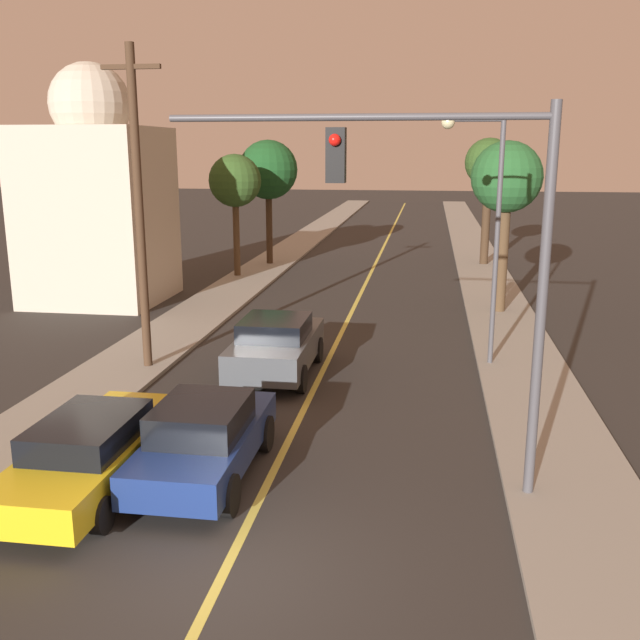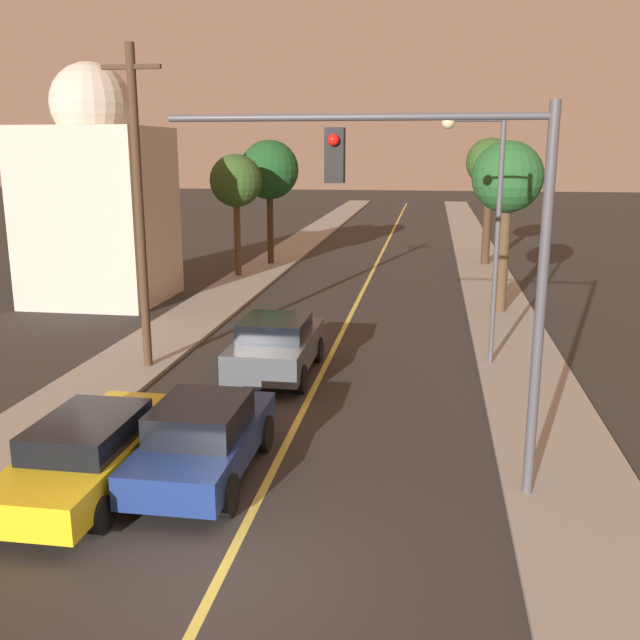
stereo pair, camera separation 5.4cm
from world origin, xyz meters
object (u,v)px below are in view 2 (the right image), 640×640
at_px(tree_left_far, 269,171).
at_px(car_outer_lane_front, 93,449).
at_px(tree_left_near, 236,182).
at_px(car_near_lane_second, 276,345).
at_px(tree_right_near, 507,180).
at_px(utility_pole_left, 139,206).
at_px(traffic_signal_mast, 452,230).
at_px(tree_right_far, 490,165).
at_px(domed_building_left, 98,200).
at_px(streetlamp_right, 484,207).
at_px(car_near_lane_front, 204,438).

bearing_deg(tree_left_far, car_outer_lane_front, -84.54).
bearing_deg(tree_left_near, car_near_lane_second, -70.93).
xyz_separation_m(tree_left_far, tree_right_near, (11.07, -9.95, -0.01)).
distance_m(car_near_lane_second, tree_left_near, 15.96).
height_order(car_near_lane_second, utility_pole_left, utility_pole_left).
xyz_separation_m(traffic_signal_mast, utility_pole_left, (-8.11, 6.24, -0.16)).
distance_m(tree_right_far, domed_building_left, 19.73).
height_order(streetlamp_right, tree_right_far, streetlamp_right).
distance_m(traffic_signal_mast, tree_left_far, 26.31).
distance_m(car_near_lane_second, streetlamp_right, 6.80).
bearing_deg(tree_left_far, tree_left_near, -100.65).
relative_size(car_near_lane_front, utility_pole_left, 0.51).
distance_m(car_outer_lane_front, traffic_signal_mast, 7.51).
xyz_separation_m(traffic_signal_mast, tree_left_near, (-9.48, 20.93, -0.19)).
height_order(car_near_lane_second, streetlamp_right, streetlamp_right).
bearing_deg(traffic_signal_mast, tree_left_far, 109.43).
distance_m(car_near_lane_front, car_outer_lane_front, 2.00).
distance_m(tree_left_far, domed_building_left, 10.99).
bearing_deg(car_outer_lane_front, tree_right_far, 71.93).
height_order(traffic_signal_mast, streetlamp_right, streetlamp_right).
relative_size(streetlamp_right, tree_right_near, 1.09).
bearing_deg(traffic_signal_mast, car_near_lane_second, 125.16).
bearing_deg(car_outer_lane_front, tree_left_near, 98.33).
xyz_separation_m(streetlamp_right, utility_pole_left, (-9.17, -1.73, 0.06)).
distance_m(traffic_signal_mast, domed_building_left, 20.17).
height_order(tree_left_far, domed_building_left, domed_building_left).
distance_m(car_outer_lane_front, tree_left_near, 22.25).
bearing_deg(tree_right_near, utility_pole_left, -140.40).
distance_m(car_near_lane_second, tree_right_near, 11.67).
distance_m(car_near_lane_second, tree_right_far, 21.71).
relative_size(tree_left_far, domed_building_left, 0.69).
relative_size(utility_pole_left, domed_building_left, 0.92).
relative_size(tree_right_near, domed_building_left, 0.67).
distance_m(traffic_signal_mast, tree_right_far, 26.48).
xyz_separation_m(car_outer_lane_front, tree_right_far, (8.85, 27.11, 4.51)).
relative_size(tree_left_far, tree_right_near, 1.03).
bearing_deg(traffic_signal_mast, car_outer_lane_front, -173.17).
distance_m(tree_left_near, domed_building_left, 7.23).
xyz_separation_m(car_near_lane_second, tree_right_far, (6.95, 20.10, 4.38)).
height_order(traffic_signal_mast, utility_pole_left, utility_pole_left).
xyz_separation_m(car_outer_lane_front, tree_left_far, (-2.45, 25.57, 4.24)).
distance_m(traffic_signal_mast, tree_left_near, 22.98).
height_order(car_outer_lane_front, domed_building_left, domed_building_left).
relative_size(car_near_lane_second, traffic_signal_mast, 0.66).
height_order(car_near_lane_front, car_outer_lane_front, car_near_lane_front).
bearing_deg(tree_right_near, tree_right_far, 88.88).
distance_m(car_near_lane_front, domed_building_left, 17.91).
bearing_deg(streetlamp_right, tree_left_far, 120.23).
distance_m(car_near_lane_second, traffic_signal_mast, 8.59).
relative_size(car_near_lane_second, utility_pole_left, 0.52).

